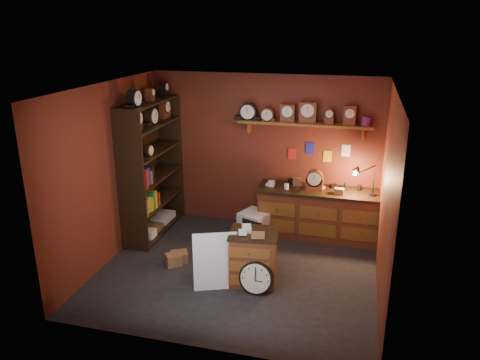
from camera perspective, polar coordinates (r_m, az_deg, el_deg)
name	(u,v)px	position (r m, az deg, el deg)	size (l,w,h in m)	color
floor	(238,270)	(7.10, -0.27, -10.90)	(4.00, 4.00, 0.00)	black
room_shell	(243,157)	(6.52, 0.33, 2.77)	(4.02, 3.62, 2.71)	maroon
shelving_unit	(150,163)	(8.05, -10.88, 2.09)	(0.47, 1.60, 2.58)	black
workbench	(320,211)	(8.06, 9.72, -3.72)	(2.11, 0.66, 1.36)	brown
low_cabinet	(253,255)	(6.63, 1.64, -9.14)	(0.73, 0.64, 0.85)	brown
big_round_clock	(256,278)	(6.46, 1.95, -11.85)	(0.47, 0.16, 0.47)	black
white_panel	(216,286)	(6.72, -2.95, -12.84)	(0.61, 0.03, 0.82)	silver
mini_fridge	(255,225)	(7.98, 1.82, -5.53)	(0.59, 0.61, 0.47)	silver
floor_box_a	(179,257)	(7.37, -7.40, -9.24)	(0.25, 0.21, 0.16)	brown
floor_box_b	(206,271)	(6.96, -4.12, -11.06)	(0.21, 0.25, 0.12)	white
floor_box_c	(174,259)	(7.27, -8.05, -9.57)	(0.23, 0.20, 0.18)	brown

